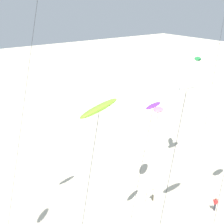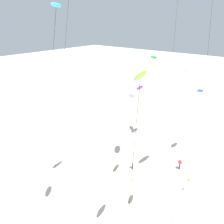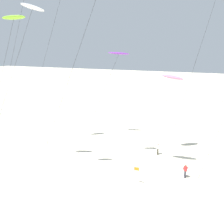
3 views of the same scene
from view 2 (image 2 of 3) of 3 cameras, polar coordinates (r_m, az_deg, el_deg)
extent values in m
ellipsoid|color=#33BFE0|center=(23.06, -10.84, 19.81)|extent=(2.44, 2.15, 0.48)
cylinder|color=#262626|center=(22.92, -12.74, -10.09)|extent=(6.10, 2.73, 22.58)
cylinder|color=#262626|center=(26.43, -10.29, -2.14)|extent=(7.70, 3.44, 25.71)
ellipsoid|color=purple|center=(33.72, 5.45, 4.75)|extent=(2.59, 1.52, 0.49)
cylinder|color=#262626|center=(33.58, 4.18, -8.16)|extent=(5.25, 2.35, 13.90)
ellipsoid|color=white|center=(23.81, 14.24, 9.38)|extent=(2.30, 1.72, 1.12)
cylinder|color=#262626|center=(23.78, 12.03, -14.76)|extent=(6.68, 2.98, 18.40)
ellipsoid|color=#8CD833|center=(21.44, 5.52, 7.10)|extent=(2.69, 1.61, 0.71)
cylinder|color=#262626|center=(22.63, 3.43, -17.29)|extent=(5.13, 2.30, 17.74)
ellipsoid|color=pink|center=(41.95, 4.01, 3.13)|extent=(3.26, 2.76, 1.21)
cylinder|color=#262626|center=(42.66, 3.50, -4.42)|extent=(2.27, 1.03, 10.62)
ellipsoid|color=blue|center=(45.11, 16.79, 3.99)|extent=(2.56, 1.15, 0.76)
cylinder|color=#262626|center=(45.16, 16.12, -3.50)|extent=(3.28, 1.47, 11.08)
cylinder|color=#262626|center=(28.95, 17.03, -1.68)|extent=(8.60, 3.84, 24.88)
cylinder|color=#262626|center=(41.76, 11.25, 4.54)|extent=(5.61, 2.51, 24.15)
ellipsoid|color=green|center=(48.82, 8.10, 10.52)|extent=(2.52, 2.50, 0.41)
cylinder|color=#262626|center=(48.49, 7.34, 1.20)|extent=(3.91, 1.75, 15.10)
cylinder|color=#4C4738|center=(44.30, 4.01, -10.53)|extent=(0.22, 0.22, 0.88)
cube|color=white|center=(43.94, 4.04, -9.70)|extent=(0.39, 0.31, 0.58)
sphere|color=beige|center=(43.75, 4.05, -9.24)|extent=(0.20, 0.20, 0.20)
cylinder|color=white|center=(44.11, 4.12, -9.51)|extent=(0.26, 0.50, 0.39)
cylinder|color=white|center=(43.73, 3.96, -9.78)|extent=(0.26, 0.50, 0.39)
cylinder|color=#33333D|center=(45.27, 13.00, -10.33)|extent=(0.22, 0.22, 0.88)
cube|color=red|center=(44.92, 13.07, -9.51)|extent=(0.39, 0.34, 0.58)
sphere|color=#9E7051|center=(44.73, 13.10, -9.06)|extent=(0.20, 0.20, 0.20)
cylinder|color=red|center=(45.01, 13.31, -9.40)|extent=(0.33, 0.48, 0.39)
cylinder|color=red|center=(44.78, 12.83, -9.51)|extent=(0.33, 0.48, 0.39)
cylinder|color=gray|center=(39.71, 14.38, -13.92)|extent=(0.05, 0.05, 2.10)
cube|color=orange|center=(39.49, 14.66, -12.70)|extent=(0.52, 0.03, 0.36)
camera|label=1|loc=(10.47, 35.47, 17.55)|focal=48.37mm
camera|label=3|loc=(41.14, 56.03, 0.32)|focal=42.59mm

